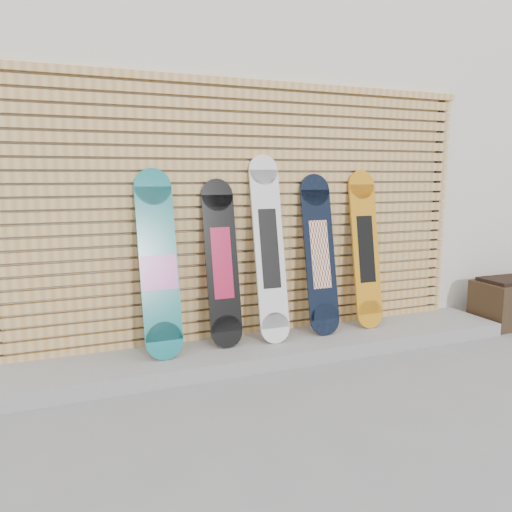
{
  "coord_description": "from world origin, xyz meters",
  "views": [
    {
      "loc": [
        -1.7,
        -3.04,
        1.51
      ],
      "look_at": [
        -0.19,
        0.75,
        0.85
      ],
      "focal_mm": 35.0,
      "sensor_mm": 36.0,
      "label": 1
    }
  ],
  "objects_px": {
    "snowboard_1": "(222,263)",
    "snowboard_2": "(269,249)",
    "snowboard_3": "(320,254)",
    "snowboard_4": "(365,249)",
    "snowboard_0": "(159,264)"
  },
  "relations": [
    {
      "from": "snowboard_2",
      "to": "snowboard_3",
      "type": "xyz_separation_m",
      "value": [
        0.49,
        0.01,
        -0.08
      ]
    },
    {
      "from": "snowboard_2",
      "to": "snowboard_0",
      "type": "bearing_deg",
      "value": -178.76
    },
    {
      "from": "snowboard_4",
      "to": "snowboard_1",
      "type": "bearing_deg",
      "value": -179.61
    },
    {
      "from": "snowboard_2",
      "to": "snowboard_4",
      "type": "relative_size",
      "value": 1.09
    },
    {
      "from": "snowboard_0",
      "to": "snowboard_3",
      "type": "relative_size",
      "value": 1.03
    },
    {
      "from": "snowboard_2",
      "to": "snowboard_3",
      "type": "distance_m",
      "value": 0.5
    },
    {
      "from": "snowboard_0",
      "to": "snowboard_3",
      "type": "distance_m",
      "value": 1.43
    },
    {
      "from": "snowboard_1",
      "to": "snowboard_4",
      "type": "relative_size",
      "value": 0.95
    },
    {
      "from": "snowboard_3",
      "to": "snowboard_1",
      "type": "bearing_deg",
      "value": 179.6
    },
    {
      "from": "snowboard_1",
      "to": "snowboard_2",
      "type": "height_order",
      "value": "snowboard_2"
    },
    {
      "from": "snowboard_1",
      "to": "snowboard_3",
      "type": "xyz_separation_m",
      "value": [
        0.91,
        -0.01,
        0.02
      ]
    },
    {
      "from": "snowboard_0",
      "to": "snowboard_2",
      "type": "xyz_separation_m",
      "value": [
        0.94,
        0.02,
        0.07
      ]
    },
    {
      "from": "snowboard_1",
      "to": "snowboard_3",
      "type": "distance_m",
      "value": 0.91
    },
    {
      "from": "snowboard_3",
      "to": "snowboard_4",
      "type": "xyz_separation_m",
      "value": [
        0.49,
        0.02,
        0.02
      ]
    },
    {
      "from": "snowboard_0",
      "to": "snowboard_2",
      "type": "bearing_deg",
      "value": 1.24
    }
  ]
}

